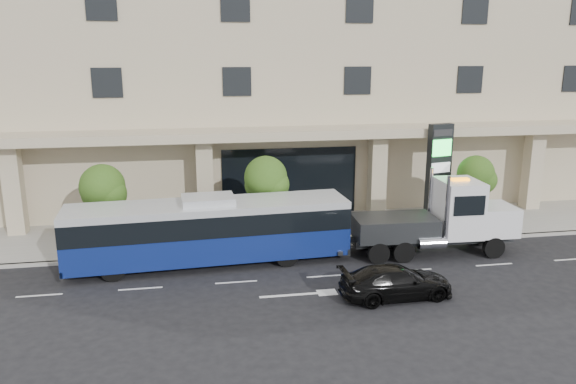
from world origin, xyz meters
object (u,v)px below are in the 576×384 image
Objects in this scene: city_bus at (209,230)px; black_sedan at (396,282)px; signage_pylon at (438,172)px; tow_truck at (442,220)px.

city_bus is 2.83× the size of black_sedan.
signage_pylon is at bearing -35.35° from black_sedan.
signage_pylon reaches higher than black_sedan.
signage_pylon is (1.89, 4.72, 1.31)m from tow_truck.
tow_truck is at bearing -44.19° from black_sedan.
city_bus is 1.44× the size of tow_truck.
city_bus is 13.80m from signage_pylon.
black_sedan is 0.82× the size of signage_pylon.
city_bus is at bearing 52.20° from black_sedan.
signage_pylon is (13.07, 4.23, 1.34)m from city_bus.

